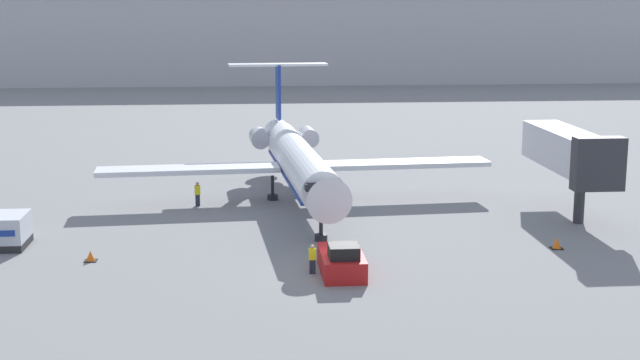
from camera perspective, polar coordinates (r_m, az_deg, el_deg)
ground_plane at (r=48.25m, az=1.07°, el=-6.11°), size 600.00×600.00×0.00m
terminal_building at (r=165.98m, az=-3.33°, el=9.20°), size 180.00×16.80×17.02m
airplane_main at (r=65.29m, az=-1.47°, el=1.38°), size 29.10×28.15×9.34m
pushback_tug at (r=48.37m, az=1.39°, el=-5.21°), size 2.27×4.67×1.86m
luggage_cart at (r=56.62m, az=-19.26°, el=-3.08°), size 2.05×3.14×2.00m
worker_near_tug at (r=48.27m, az=-0.49°, el=-5.05°), size 0.40×0.24×1.64m
worker_by_wing at (r=64.82m, az=-7.84°, el=-0.85°), size 0.40×0.25×1.77m
traffic_cone_left at (r=52.38m, az=-14.48°, el=-4.75°), size 0.71×0.71×0.61m
traffic_cone_right at (r=55.09m, az=14.92°, el=-3.94°), size 0.71×0.71×0.69m
jet_bridge at (r=63.16m, az=15.67°, el=1.76°), size 3.20×11.95×6.19m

